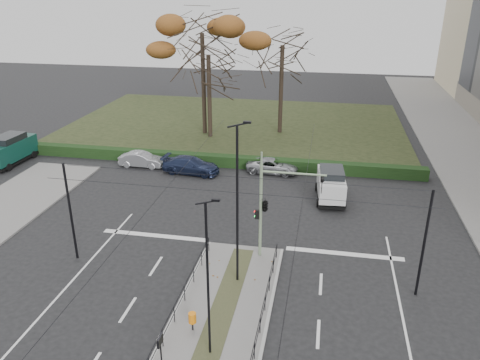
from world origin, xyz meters
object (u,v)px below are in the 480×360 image
object	(u,v)px
bare_tree_center	(282,52)
parked_car_fourth	(272,166)
parked_car_second	(142,159)
white_van	(331,184)
traffic_light	(267,204)
streetlamp_median_far	(238,205)
rust_tree	(202,33)
bare_tree_near	(208,62)
green_van	(10,149)
info_panel	(160,345)
parked_car_third	(191,165)
litter_bin	(192,318)
streetlamp_median_near	(208,280)

from	to	relation	value
bare_tree_center	parked_car_fourth	bearing A→B (deg)	-86.84
parked_car_second	white_van	xyz separation A→B (m)	(16.58, -3.91, 0.61)
bare_tree_center	traffic_light	bearing A→B (deg)	-85.62
streetlamp_median_far	rust_tree	bearing A→B (deg)	108.37
white_van	bare_tree_near	distance (m)	19.80
parked_car_fourth	bare_tree_near	distance (m)	13.96
green_van	rust_tree	bearing A→B (deg)	39.61
parked_car_fourth	bare_tree_near	size ratio (longest dim) A/B	0.39
rust_tree	green_van	bearing A→B (deg)	-140.39
parked_car_second	bare_tree_center	bearing A→B (deg)	-41.34
info_panel	bare_tree_center	world-z (taller)	bare_tree_center
info_panel	traffic_light	bearing A→B (deg)	73.90
parked_car_third	white_van	bearing A→B (deg)	-100.06
traffic_light	white_van	bearing A→B (deg)	68.05
litter_bin	streetlamp_median_near	size ratio (longest dim) A/B	0.13
parked_car_third	bare_tree_near	bearing A→B (deg)	9.97
traffic_light	rust_tree	size ratio (longest dim) A/B	0.42
streetlamp_median_near	green_van	bearing A→B (deg)	139.78
white_van	streetlamp_median_far	bearing A→B (deg)	-112.05
litter_bin	white_van	xyz separation A→B (m)	(6.09, 16.18, 0.46)
green_van	rust_tree	world-z (taller)	rust_tree
traffic_light	green_van	xyz separation A→B (m)	(-24.80, 11.55, -2.14)
traffic_light	parked_car_fourth	xyz separation A→B (m)	(-1.30, 13.71, -2.90)
parked_car_fourth	bare_tree_center	world-z (taller)	bare_tree_center
traffic_light	bare_tree_center	distance (m)	26.19
litter_bin	bare_tree_near	bearing A→B (deg)	102.57
info_panel	parked_car_second	world-z (taller)	info_panel
bare_tree_center	info_panel	bearing A→B (deg)	-91.48
bare_tree_near	streetlamp_median_near	bearing A→B (deg)	-75.89
parked_car_third	bare_tree_near	size ratio (longest dim) A/B	0.44
streetlamp_median_far	parked_car_third	bearing A→B (deg)	115.05
parked_car_second	parked_car_third	world-z (taller)	parked_car_third
streetlamp_median_far	bare_tree_near	world-z (taller)	bare_tree_near
streetlamp_median_near	bare_tree_near	distance (m)	32.28
parked_car_third	parked_car_fourth	distance (m)	7.01
traffic_light	parked_car_third	xyz separation A→B (m)	(-8.16, 12.27, -2.80)
streetlamp_median_near	bare_tree_near	size ratio (longest dim) A/B	0.66
streetlamp_median_far	bare_tree_center	xyz separation A→B (m)	(-0.83, 28.37, 3.97)
green_van	bare_tree_near	world-z (taller)	bare_tree_near
traffic_light	white_van	world-z (taller)	traffic_light
traffic_light	streetlamp_median_far	bearing A→B (deg)	-112.35
green_van	bare_tree_center	world-z (taller)	bare_tree_center
green_van	bare_tree_center	size ratio (longest dim) A/B	0.44
info_panel	bare_tree_near	distance (m)	33.85
info_panel	parked_car_fourth	xyz separation A→B (m)	(1.58, 23.69, -1.10)
traffic_light	info_panel	world-z (taller)	traffic_light
parked_car_fourth	bare_tree_center	xyz separation A→B (m)	(-0.66, 11.90, 8.03)
traffic_light	parked_car_second	size ratio (longest dim) A/B	1.46
traffic_light	litter_bin	size ratio (longest dim) A/B	6.21
parked_car_fourth	white_van	distance (m)	6.81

